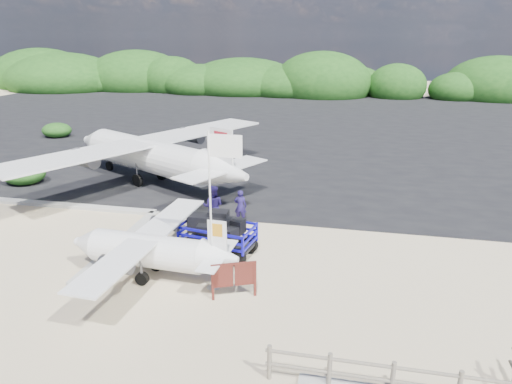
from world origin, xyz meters
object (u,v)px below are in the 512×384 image
at_px(baggage_cart, 218,254).
at_px(crew_b, 213,206).
at_px(flagpole, 213,287).
at_px(aircraft_small, 183,113).
at_px(signboard, 234,297).
at_px(crew_a, 240,206).

distance_m(baggage_cart, crew_b, 3.02).
xyz_separation_m(flagpole, crew_b, (-1.53, 5.13, 0.99)).
bearing_deg(aircraft_small, flagpole, 115.46).
distance_m(baggage_cart, aircraft_small, 35.86).
bearing_deg(flagpole, baggage_cart, 102.17).
xyz_separation_m(signboard, aircraft_small, (-15.19, 36.06, 0.00)).
bearing_deg(flagpole, aircraft_small, 111.92).
xyz_separation_m(flagpole, aircraft_small, (-14.31, 35.57, 0.00)).
height_order(signboard, crew_a, crew_a).
relative_size(crew_a, aircraft_small, 0.24).
relative_size(baggage_cart, flagpole, 0.56).
relative_size(signboard, crew_b, 0.81).
bearing_deg(signboard, aircraft_small, 90.38).
height_order(baggage_cart, signboard, baggage_cart).
bearing_deg(signboard, baggage_cart, 93.07).
distance_m(flagpole, aircraft_small, 38.34).
bearing_deg(baggage_cart, signboard, -54.52).
relative_size(flagpole, crew_b, 2.80).
height_order(baggage_cart, crew_b, crew_b).
distance_m(flagpole, crew_a, 5.97).
bearing_deg(crew_b, flagpole, 99.14).
distance_m(signboard, crew_b, 6.20).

